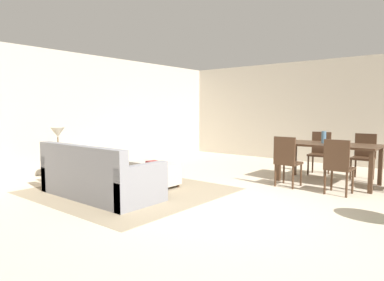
{
  "coord_description": "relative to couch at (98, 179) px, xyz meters",
  "views": [
    {
      "loc": [
        2.6,
        -4.11,
        1.4
      ],
      "look_at": [
        -1.36,
        0.76,
        0.83
      ],
      "focal_mm": 31.85,
      "sensor_mm": 36.0,
      "label": 1
    }
  ],
  "objects": [
    {
      "name": "ground_plane",
      "position": [
        1.98,
        0.87,
        -0.29
      ],
      "size": [
        10.8,
        10.8,
        0.0
      ],
      "primitive_type": "plane",
      "color": "beige"
    },
    {
      "name": "wall_back",
      "position": [
        1.98,
        5.87,
        1.06
      ],
      "size": [
        9.0,
        0.12,
        2.7
      ],
      "primitive_type": "cube",
      "color": "#BCB2A0",
      "rests_on": "ground_plane"
    },
    {
      "name": "wall_left",
      "position": [
        -2.52,
        1.37,
        1.06
      ],
      "size": [
        0.12,
        11.0,
        2.7
      ],
      "primitive_type": "cube",
      "color": "#BCB2A0",
      "rests_on": "ground_plane"
    },
    {
      "name": "area_rug",
      "position": [
        0.07,
        0.58,
        -0.28
      ],
      "size": [
        3.0,
        2.8,
        0.01
      ],
      "primitive_type": "cube",
      "color": "gray",
      "rests_on": "ground_plane"
    },
    {
      "name": "couch",
      "position": [
        0.0,
        0.0,
        0.0
      ],
      "size": [
        2.11,
        0.92,
        0.86
      ],
      "color": "gray",
      "rests_on": "ground_plane"
    },
    {
      "name": "ottoman_table",
      "position": [
        0.14,
        1.12,
        -0.04
      ],
      "size": [
        0.94,
        0.47,
        0.44
      ],
      "color": "#B7AD9E",
      "rests_on": "ground_plane"
    },
    {
      "name": "side_table",
      "position": [
        -1.35,
        0.09,
        0.15
      ],
      "size": [
        0.4,
        0.4,
        0.55
      ],
      "color": "brown",
      "rests_on": "ground_plane"
    },
    {
      "name": "table_lamp",
      "position": [
        -1.35,
        0.09,
        0.67
      ],
      "size": [
        0.26,
        0.26,
        0.52
      ],
      "color": "brown",
      "rests_on": "side_table"
    },
    {
      "name": "dining_table",
      "position": [
        2.54,
        3.38,
        0.38
      ],
      "size": [
        1.76,
        0.91,
        0.76
      ],
      "color": "#422B1C",
      "rests_on": "ground_plane"
    },
    {
      "name": "dining_chair_near_left",
      "position": [
        2.06,
        2.57,
        0.23
      ],
      "size": [
        0.41,
        0.41,
        0.92
      ],
      "color": "#422B1C",
      "rests_on": "ground_plane"
    },
    {
      "name": "dining_chair_near_right",
      "position": [
        2.96,
        2.54,
        0.23
      ],
      "size": [
        0.41,
        0.41,
        0.92
      ],
      "color": "#422B1C",
      "rests_on": "ground_plane"
    },
    {
      "name": "dining_chair_far_left",
      "position": [
        2.11,
        4.21,
        0.23
      ],
      "size": [
        0.43,
        0.43,
        0.92
      ],
      "color": "#422B1C",
      "rests_on": "ground_plane"
    },
    {
      "name": "dining_chair_far_right",
      "position": [
        2.98,
        4.23,
        0.23
      ],
      "size": [
        0.41,
        0.41,
        0.92
      ],
      "color": "#422B1C",
      "rests_on": "ground_plane"
    },
    {
      "name": "vase_centerpiece",
      "position": [
        2.45,
        3.39,
        0.59
      ],
      "size": [
        0.09,
        0.09,
        0.23
      ],
      "primitive_type": "cylinder",
      "color": "slate",
      "rests_on": "dining_table"
    },
    {
      "name": "book_on_ottoman",
      "position": [
        0.18,
        1.08,
        0.17
      ],
      "size": [
        0.29,
        0.24,
        0.03
      ],
      "primitive_type": "cube",
      "rotation": [
        0.0,
        0.0,
        -0.17
      ],
      "color": "maroon",
      "rests_on": "ottoman_table"
    }
  ]
}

